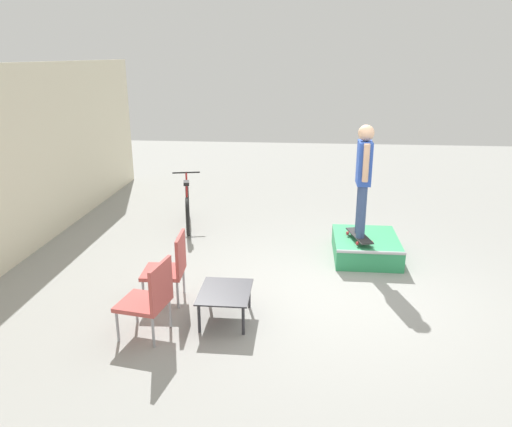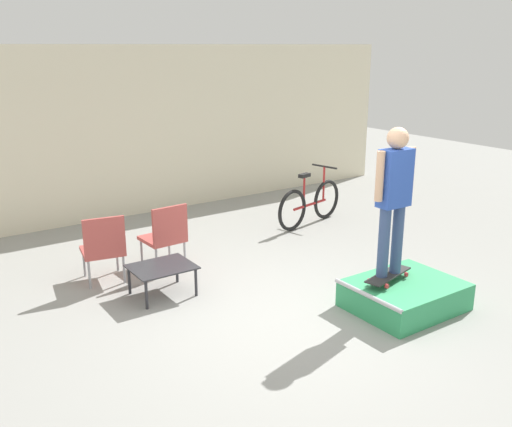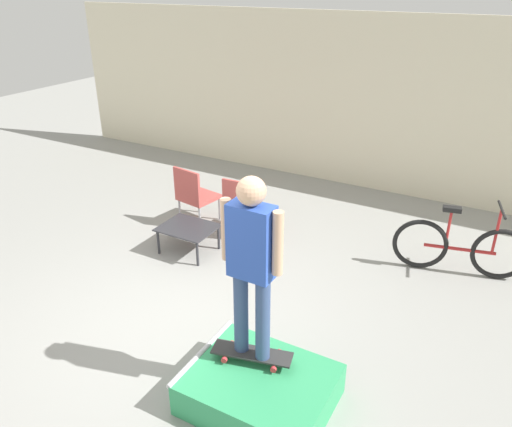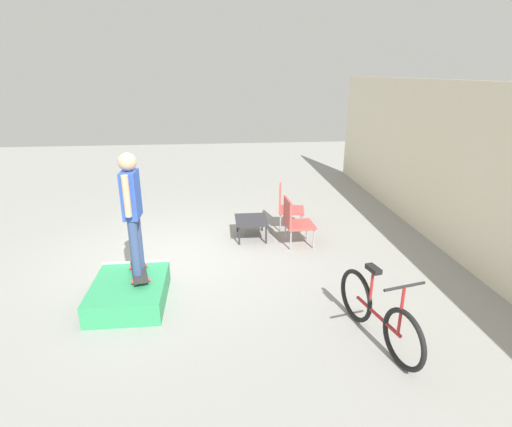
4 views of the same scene
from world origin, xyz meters
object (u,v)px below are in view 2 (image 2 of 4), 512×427
skateboard_on_ramp (388,275)px  person_skater (394,190)px  skate_ramp_box (404,295)px  patio_chair_left (103,246)px  coffee_table (162,269)px  bicycle (310,203)px  patio_chair_right (165,234)px

skateboard_on_ramp → person_skater: 1.02m
skate_ramp_box → patio_chair_left: patio_chair_left is taller
coffee_table → bicycle: (3.37, 1.23, 0.04)m
skateboard_on_ramp → coffee_table: 2.73m
skate_ramp_box → person_skater: (-0.15, 0.13, 1.27)m
patio_chair_right → bicycle: size_ratio=0.56×
skate_ramp_box → person_skater: bearing=139.3°
skate_ramp_box → coffee_table: (-2.19, 1.94, 0.18)m
person_skater → patio_chair_right: bearing=122.5°
skate_ramp_box → coffee_table: coffee_table is taller
skateboard_on_ramp → patio_chair_left: (-2.48, 2.59, 0.09)m
skate_ramp_box → bicycle: size_ratio=0.78×
skateboard_on_ramp → coffee_table: size_ratio=1.01×
skate_ramp_box → patio_chair_left: size_ratio=1.39×
patio_chair_left → bicycle: bearing=-163.5°
patio_chair_right → bicycle: bearing=-174.6°
skateboard_on_ramp → bicycle: bicycle is taller
patio_chair_left → coffee_table: bearing=129.3°
skate_ramp_box → coffee_table: 2.93m
skate_ramp_box → bicycle: bearing=69.6°
patio_chair_right → coffee_table: bearing=57.8°
person_skater → skateboard_on_ramp: bearing=-13.3°
skate_ramp_box → skateboard_on_ramp: 0.32m
patio_chair_left → patio_chair_right: bearing=-170.3°
patio_chair_right → bicycle: bicycle is taller
coffee_table → patio_chair_left: 0.92m
patio_chair_right → bicycle: 2.98m
skate_ramp_box → skateboard_on_ramp: bearing=139.3°
person_skater → coffee_table: 2.94m
skate_ramp_box → patio_chair_left: bearing=134.0°
skate_ramp_box → patio_chair_left: (-2.64, 2.73, 0.34)m
patio_chair_left → patio_chair_right: size_ratio=1.00×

